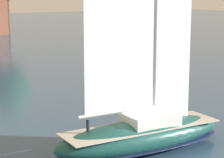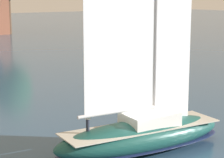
# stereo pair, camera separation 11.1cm
# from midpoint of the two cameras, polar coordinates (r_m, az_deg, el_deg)

# --- Properties ---
(ground_plane) EXTENTS (400.00, 400.00, 0.00)m
(ground_plane) POSITION_cam_midpoint_polar(r_m,az_deg,el_deg) (26.55, 3.75, -9.37)
(ground_plane) COLOR #2D4C6B
(sailboat_main) EXTENTS (11.64, 4.38, 15.61)m
(sailboat_main) POSITION_cam_midpoint_polar(r_m,az_deg,el_deg) (26.17, 3.81, -6.88)
(sailboat_main) COLOR #194C47
(sailboat_main) RESTS_ON ground
(channel_buoy) EXTENTS (0.84, 0.84, 1.56)m
(channel_buoy) POSITION_cam_midpoint_polar(r_m,az_deg,el_deg) (44.19, 0.21, -0.31)
(channel_buoy) COLOR yellow
(channel_buoy) RESTS_ON ground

